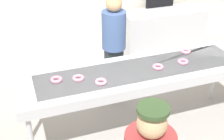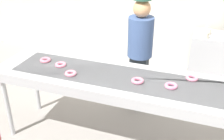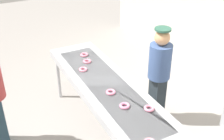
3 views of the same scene
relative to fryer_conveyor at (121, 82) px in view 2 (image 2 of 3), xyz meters
name	(u,v)px [view 2 (image 2 of 3)]	position (x,y,z in m)	size (l,w,h in m)	color
fryer_conveyor	(121,82)	(0.00, 0.00, 0.00)	(2.94, 0.77, 0.95)	#B7BABF
strawberry_donut_0	(71,73)	(-0.54, -0.14, 0.09)	(0.13, 0.13, 0.04)	pink
strawberry_donut_1	(171,86)	(0.56, -0.04, 0.09)	(0.13, 0.13, 0.04)	pink
strawberry_donut_2	(61,65)	(-0.76, 0.02, 0.09)	(0.13, 0.13, 0.04)	pink
strawberry_donut_3	(192,78)	(0.74, 0.21, 0.09)	(0.13, 0.13, 0.04)	pink
strawberry_donut_4	(45,60)	(-0.99, 0.07, 0.09)	(0.13, 0.13, 0.04)	pink
strawberry_donut_5	(137,81)	(0.20, -0.05, 0.09)	(0.13, 0.13, 0.04)	pink
worker_baker	(140,48)	(-0.02, 0.90, 0.05)	(0.34, 0.34, 1.63)	#222B31
paper_cup_0	(206,29)	(0.80, 2.13, 0.03)	(0.07, 0.07, 0.09)	beige
paper_cup_2	(207,35)	(0.82, 1.81, 0.03)	(0.07, 0.07, 0.09)	beige
paper_cup_3	(209,32)	(0.85, 2.01, 0.03)	(0.07, 0.07, 0.09)	beige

